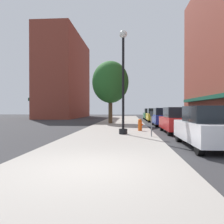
% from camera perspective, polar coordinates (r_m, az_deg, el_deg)
% --- Properties ---
extents(ground_plane, '(90.00, 90.00, 0.00)m').
position_cam_1_polar(ground_plane, '(23.65, 11.80, -3.06)').
color(ground_plane, '#2D2D30').
extents(sidewalk_slab, '(4.80, 50.00, 0.12)m').
position_cam_1_polar(sidewalk_slab, '(24.45, 2.14, -2.79)').
color(sidewalk_slab, gray).
rests_on(sidewalk_slab, ground).
extents(building_far_background, '(6.80, 18.00, 14.99)m').
position_cam_1_polar(building_far_background, '(44.43, -11.47, 8.33)').
color(building_far_background, brown).
rests_on(building_far_background, ground).
extents(lamppost, '(0.48, 0.48, 5.90)m').
position_cam_1_polar(lamppost, '(13.21, 2.79, 7.95)').
color(lamppost, black).
rests_on(lamppost, sidewalk_slab).
extents(fire_hydrant, '(0.33, 0.26, 0.79)m').
position_cam_1_polar(fire_hydrant, '(15.26, 6.95, -3.13)').
color(fire_hydrant, '#E05614').
rests_on(fire_hydrant, sidewalk_slab).
extents(parking_meter_near, '(0.14, 0.09, 1.31)m').
position_cam_1_polar(parking_meter_near, '(12.10, 9.75, -2.08)').
color(parking_meter_near, slate).
rests_on(parking_meter_near, sidewalk_slab).
extents(tree_near, '(3.71, 3.71, 6.33)m').
position_cam_1_polar(tree_near, '(23.65, -0.40, 7.38)').
color(tree_near, '#4C3823').
rests_on(tree_near, sidewalk_slab).
extents(car_white, '(1.80, 4.30, 1.66)m').
position_cam_1_polar(car_white, '(9.88, 22.62, -3.55)').
color(car_white, black).
rests_on(car_white, ground).
extents(car_red, '(1.80, 4.30, 1.66)m').
position_cam_1_polar(car_red, '(15.35, 15.93, -2.05)').
color(car_red, black).
rests_on(car_red, ground).
extents(car_blue, '(1.80, 4.30, 1.66)m').
position_cam_1_polar(car_blue, '(21.58, 12.52, -1.27)').
color(car_blue, black).
rests_on(car_blue, ground).
extents(car_yellow, '(1.80, 4.30, 1.66)m').
position_cam_1_polar(car_yellow, '(28.81, 10.43, -0.79)').
color(car_yellow, black).
rests_on(car_yellow, ground).
extents(car_green, '(1.80, 4.30, 1.66)m').
position_cam_1_polar(car_green, '(34.99, 9.33, -0.54)').
color(car_green, black).
rests_on(car_green, ground).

